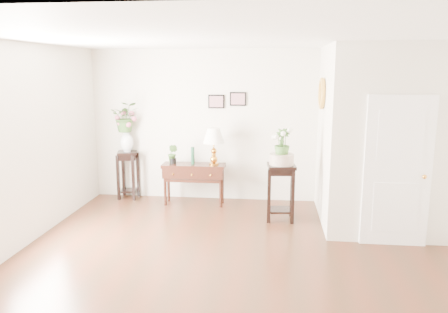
# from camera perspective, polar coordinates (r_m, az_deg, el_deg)

# --- Properties ---
(floor) EXTENTS (6.00, 5.50, 0.02)m
(floor) POSITION_cam_1_polar(r_m,az_deg,el_deg) (5.80, 2.01, -13.41)
(floor) COLOR #482415
(floor) RESTS_ON ground
(ceiling) EXTENTS (6.00, 5.50, 0.02)m
(ceiling) POSITION_cam_1_polar(r_m,az_deg,el_deg) (5.29, 2.22, 15.36)
(ceiling) COLOR white
(ceiling) RESTS_ON ground
(wall_back) EXTENTS (6.00, 0.02, 2.80)m
(wall_back) POSITION_cam_1_polar(r_m,az_deg,el_deg) (8.09, 3.60, 3.97)
(wall_back) COLOR beige
(wall_back) RESTS_ON ground
(wall_front) EXTENTS (6.00, 0.02, 2.80)m
(wall_front) POSITION_cam_1_polar(r_m,az_deg,el_deg) (2.74, -2.36, -10.62)
(wall_front) COLOR beige
(wall_front) RESTS_ON ground
(wall_left) EXTENTS (0.02, 5.50, 2.80)m
(wall_left) POSITION_cam_1_polar(r_m,az_deg,el_deg) (6.34, -26.03, 0.84)
(wall_left) COLOR beige
(wall_left) RESTS_ON ground
(partition) EXTENTS (1.80, 1.95, 2.80)m
(partition) POSITION_cam_1_polar(r_m,az_deg,el_deg) (7.31, 19.88, 2.55)
(partition) COLOR beige
(partition) RESTS_ON floor
(door) EXTENTS (0.90, 0.05, 2.10)m
(door) POSITION_cam_1_polar(r_m,az_deg,el_deg) (6.42, 21.69, -1.89)
(door) COLOR white
(door) RESTS_ON floor
(art_print_left) EXTENTS (0.30, 0.02, 0.25)m
(art_print_left) POSITION_cam_1_polar(r_m,az_deg,el_deg) (8.08, -1.01, 7.19)
(art_print_left) COLOR black
(art_print_left) RESTS_ON wall_back
(art_print_right) EXTENTS (0.30, 0.02, 0.25)m
(art_print_right) POSITION_cam_1_polar(r_m,az_deg,el_deg) (8.03, 1.84, 7.52)
(art_print_right) COLOR black
(art_print_right) RESTS_ON wall_back
(wall_ornament) EXTENTS (0.07, 0.51, 0.51)m
(wall_ornament) POSITION_cam_1_polar(r_m,az_deg,el_deg) (7.21, 12.65, 8.03)
(wall_ornament) COLOR gold
(wall_ornament) RESTS_ON partition
(console_table) EXTENTS (1.13, 0.39, 0.75)m
(console_table) POSITION_cam_1_polar(r_m,az_deg,el_deg) (7.97, -3.94, -3.64)
(console_table) COLOR black
(console_table) RESTS_ON floor
(table_lamp) EXTENTS (0.46, 0.46, 0.67)m
(table_lamp) POSITION_cam_1_polar(r_m,az_deg,el_deg) (7.76, -1.34, 1.47)
(table_lamp) COLOR #C48025
(table_lamp) RESTS_ON console_table
(green_vase) EXTENTS (0.07, 0.07, 0.31)m
(green_vase) POSITION_cam_1_polar(r_m,az_deg,el_deg) (7.85, -4.10, 0.23)
(green_vase) COLOR #163E27
(green_vase) RESTS_ON console_table
(potted_plant) EXTENTS (0.23, 0.21, 0.34)m
(potted_plant) POSITION_cam_1_polar(r_m,az_deg,el_deg) (7.93, -6.71, 0.27)
(potted_plant) COLOR #325922
(potted_plant) RESTS_ON console_table
(plant_stand_a) EXTENTS (0.43, 0.43, 0.91)m
(plant_stand_a) POSITION_cam_1_polar(r_m,az_deg,el_deg) (8.52, -12.40, -2.36)
(plant_stand_a) COLOR black
(plant_stand_a) RESTS_ON floor
(porcelain_vase) EXTENTS (0.24, 0.24, 0.42)m
(porcelain_vase) POSITION_cam_1_polar(r_m,az_deg,el_deg) (8.39, -12.59, 2.15)
(porcelain_vase) COLOR silver
(porcelain_vase) RESTS_ON plant_stand_a
(lily_arrangement) EXTENTS (0.60, 0.55, 0.56)m
(lily_arrangement) POSITION_cam_1_polar(r_m,az_deg,el_deg) (8.33, -12.73, 5.26)
(lily_arrangement) COLOR #325922
(lily_arrangement) RESTS_ON porcelain_vase
(plant_stand_b) EXTENTS (0.48, 0.48, 0.92)m
(plant_stand_b) POSITION_cam_1_polar(r_m,az_deg,el_deg) (7.19, 7.42, -4.64)
(plant_stand_b) COLOR black
(plant_stand_b) RESTS_ON floor
(ceramic_bowl) EXTENTS (0.47, 0.47, 0.17)m
(ceramic_bowl) POSITION_cam_1_polar(r_m,az_deg,el_deg) (7.07, 7.53, -0.41)
(ceramic_bowl) COLOR #BFB2A5
(ceramic_bowl) RESTS_ON plant_stand_b
(narcissus) EXTENTS (0.32, 0.32, 0.46)m
(narcissus) POSITION_cam_1_polar(r_m,az_deg,el_deg) (7.02, 7.59, 1.75)
(narcissus) COLOR #325922
(narcissus) RESTS_ON ceramic_bowl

